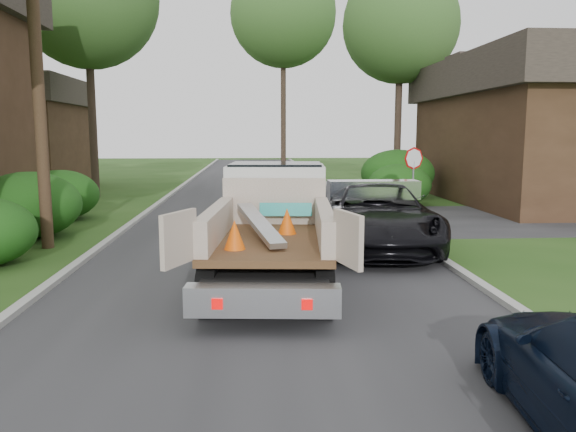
# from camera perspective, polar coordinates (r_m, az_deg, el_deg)

# --- Properties ---
(ground) EXTENTS (120.00, 120.00, 0.00)m
(ground) POSITION_cam_1_polar(r_m,az_deg,el_deg) (10.01, -2.24, -8.56)
(ground) COLOR #214413
(ground) RESTS_ON ground
(road) EXTENTS (8.00, 90.00, 0.02)m
(road) POSITION_cam_1_polar(r_m,az_deg,el_deg) (19.79, -2.98, -0.12)
(road) COLOR #28282B
(road) RESTS_ON ground
(curb_left) EXTENTS (0.20, 90.00, 0.12)m
(curb_left) POSITION_cam_1_polar(r_m,az_deg,el_deg) (20.15, -14.72, -0.07)
(curb_left) COLOR #9E9E99
(curb_left) RESTS_ON ground
(curb_right) EXTENTS (0.20, 90.00, 0.12)m
(curb_right) POSITION_cam_1_polar(r_m,az_deg,el_deg) (20.25, 8.70, 0.14)
(curb_right) COLOR #9E9E99
(curb_right) RESTS_ON ground
(stop_sign) EXTENTS (0.71, 0.32, 2.48)m
(stop_sign) POSITION_cam_1_polar(r_m,az_deg,el_deg) (19.38, 12.63, 4.78)
(stop_sign) COLOR slate
(stop_sign) RESTS_ON ground
(utility_pole) EXTENTS (2.42, 1.25, 10.00)m
(utility_pole) POSITION_cam_1_polar(r_m,az_deg,el_deg) (15.64, -24.25, 15.95)
(utility_pole) COLOR #382619
(utility_pole) RESTS_ON ground
(house_left_far) EXTENTS (7.56, 7.56, 6.00)m
(house_left_far) POSITION_cam_1_polar(r_m,az_deg,el_deg) (34.25, -26.75, 7.68)
(house_left_far) COLOR #392417
(house_left_far) RESTS_ON ground
(house_right) EXTENTS (9.72, 12.96, 6.20)m
(house_right) POSITION_cam_1_polar(r_m,az_deg,el_deg) (27.03, 25.88, 8.03)
(house_right) COLOR #392417
(house_right) RESTS_ON ground
(hedge_left_b) EXTENTS (2.86, 2.86, 1.87)m
(hedge_left_b) POSITION_cam_1_polar(r_m,az_deg,el_deg) (17.37, -24.83, 1.03)
(hedge_left_b) COLOR #18440F
(hedge_left_b) RESTS_ON ground
(hedge_left_c) EXTENTS (2.60, 2.60, 1.70)m
(hedge_left_c) POSITION_cam_1_polar(r_m,az_deg,el_deg) (20.75, -22.14, 2.02)
(hedge_left_c) COLOR #18440F
(hedge_left_c) RESTS_ON ground
(hedge_right_a) EXTENTS (2.60, 2.60, 1.70)m
(hedge_right_a) POSITION_cam_1_polar(r_m,az_deg,el_deg) (23.46, 11.24, 3.13)
(hedge_right_a) COLOR #18440F
(hedge_right_a) RESTS_ON ground
(hedge_right_b) EXTENTS (3.38, 3.38, 2.21)m
(hedge_right_b) POSITION_cam_1_polar(r_m,az_deg,el_deg) (26.51, 11.06, 4.27)
(hedge_right_b) COLOR #18440F
(hedge_right_b) RESTS_ON ground
(tree_right_far) EXTENTS (6.00, 6.00, 11.50)m
(tree_right_far) POSITION_cam_1_polar(r_m,az_deg,el_deg) (31.07, 11.37, 18.49)
(tree_right_far) COLOR #2D2119
(tree_right_far) RESTS_ON ground
(tree_center_far) EXTENTS (7.20, 7.20, 14.60)m
(tree_center_far) POSITION_cam_1_polar(r_m,az_deg,el_deg) (40.45, -0.49, 19.83)
(tree_center_far) COLOR #2D2119
(tree_center_far) RESTS_ON ground
(flatbed_truck) EXTENTS (2.96, 6.16, 2.27)m
(flatbed_truck) POSITION_cam_1_polar(r_m,az_deg,el_deg) (11.64, -1.44, 0.05)
(flatbed_truck) COLOR black
(flatbed_truck) RESTS_ON ground
(black_pickup) EXTENTS (3.36, 6.26, 1.67)m
(black_pickup) POSITION_cam_1_polar(r_m,az_deg,el_deg) (14.57, 8.93, 0.05)
(black_pickup) COLOR black
(black_pickup) RESTS_ON ground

